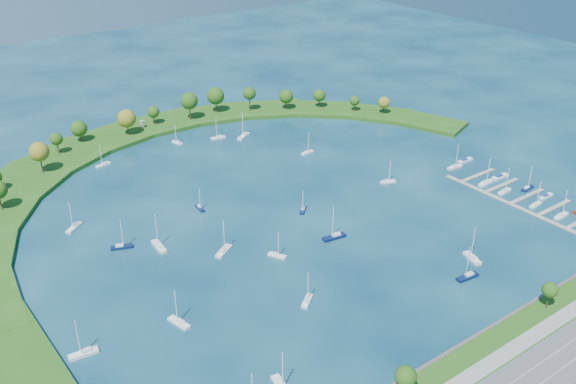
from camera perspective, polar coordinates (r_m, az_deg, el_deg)
ground at (r=275.13m, az=-0.21°, el=-1.40°), size 700.00×700.00×0.00m
south_shoreline at (r=206.69m, az=21.26°, el=-14.07°), size 420.00×43.10×11.60m
breakwater at (r=292.45m, az=-13.30°, el=-0.15°), size 286.74×247.64×2.00m
breakwater_trees at (r=335.59m, az=-11.69°, el=5.43°), size 241.93×92.87×15.58m
harbor_tower at (r=361.46m, az=-12.53°, el=5.76°), size 2.60×2.60×4.01m
dock_system at (r=295.82m, az=20.55°, el=-1.04°), size 24.28×82.00×1.60m
moored_boat_0 at (r=326.71m, az=1.69°, el=3.51°), size 7.31×2.66×10.52m
moored_boat_1 at (r=254.77m, az=-14.24°, el=-4.58°), size 8.50×5.27×12.11m
moored_boat_2 at (r=242.16m, az=-0.97°, el=-5.44°), size 5.09×7.13×10.35m
moored_boat_3 at (r=251.87m, az=-11.13°, el=-4.59°), size 3.55×9.79×14.09m
moored_boat_4 at (r=346.49m, az=-6.08°, el=4.77°), size 7.90×3.49×11.23m
moored_boat_5 at (r=272.30m, az=1.31°, el=-1.53°), size 6.10×5.79×9.67m
moored_boat_6 at (r=249.64m, az=15.70°, el=-5.47°), size 5.00×9.09×12.87m
moored_boat_7 at (r=253.75m, az=4.04°, el=-3.85°), size 9.80×3.97×14.00m
moored_boat_8 at (r=273.00m, az=-18.07°, el=-2.88°), size 8.06×6.87×12.24m
moored_boat_9 at (r=325.21m, az=-15.72°, el=2.35°), size 7.67×3.42×10.90m
moored_boat_10 at (r=207.56m, az=-17.31°, el=-13.15°), size 8.96×3.42×12.84m
moored_boat_11 at (r=238.68m, az=15.31°, el=-7.04°), size 9.03×3.32×12.98m
moored_boat_12 at (r=245.56m, az=-5.60°, el=-5.06°), size 9.10×6.80×13.34m
moored_boat_14 at (r=343.26m, az=-9.59°, el=4.31°), size 3.62×6.73×9.54m
moored_boat_15 at (r=276.42m, az=-7.64°, el=-1.32°), size 2.69×6.78×9.70m
moored_boat_17 at (r=299.85m, az=8.65°, el=0.96°), size 7.46×4.28×10.58m
moored_boat_18 at (r=219.04m, az=1.67°, el=-9.35°), size 7.35×6.15×11.10m
moored_boat_19 at (r=212.52m, az=-9.43°, el=-11.05°), size 4.18×8.83×12.52m
moored_boat_20 at (r=347.06m, az=-3.85°, el=4.92°), size 9.65×6.92×14.02m
docked_boat_2 at (r=290.26m, az=22.63°, el=-1.86°), size 8.06×2.64×11.69m
docked_boat_4 at (r=295.48m, az=20.70°, el=-0.98°), size 7.62×2.91×10.93m
docked_boat_5 at (r=304.72m, az=21.48°, el=-0.33°), size 7.74×2.33×1.57m
docked_boat_6 at (r=302.84m, az=18.29°, el=0.11°), size 7.94×2.90×11.42m
docked_boat_7 at (r=308.92m, az=20.06°, el=0.36°), size 7.84×2.83×11.28m
docked_boat_8 at (r=307.97m, az=16.78°, el=0.80°), size 8.60×2.87×12.46m
docked_boat_9 at (r=316.05m, az=17.90°, el=1.28°), size 9.50×2.99×1.92m
docked_boat_10 at (r=320.43m, az=14.26°, el=2.17°), size 8.11×2.65×11.76m
docked_boat_11 at (r=328.91m, az=15.11°, el=2.67°), size 8.75×2.49×1.78m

